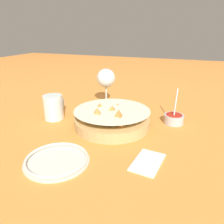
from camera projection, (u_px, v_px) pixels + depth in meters
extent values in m
plane|color=orange|center=(107.00, 124.00, 0.81)|extent=(4.00, 4.00, 0.00)
cylinder|color=tan|center=(112.00, 122.00, 0.78)|extent=(0.27, 0.27, 0.04)
cone|color=beige|center=(112.00, 118.00, 0.78)|extent=(0.27, 0.27, 0.06)
cylinder|color=#3D842D|center=(112.00, 121.00, 0.78)|extent=(0.20, 0.20, 0.01)
pyramid|color=#B77A38|center=(118.00, 109.00, 0.82)|extent=(0.08, 0.08, 0.05)
pyramid|color=#B77A38|center=(100.00, 109.00, 0.81)|extent=(0.07, 0.06, 0.05)
pyramid|color=#B77A38|center=(97.00, 116.00, 0.74)|extent=(0.09, 0.10, 0.06)
pyramid|color=#B77A38|center=(118.00, 118.00, 0.72)|extent=(0.09, 0.09, 0.06)
pyramid|color=#B77A38|center=(112.00, 113.00, 0.77)|extent=(0.08, 0.08, 0.06)
cylinder|color=#B7B7BC|center=(174.00, 119.00, 0.81)|extent=(0.07, 0.07, 0.03)
cylinder|color=red|center=(174.00, 117.00, 0.81)|extent=(0.06, 0.06, 0.02)
cylinder|color=#B7B7BC|center=(175.00, 105.00, 0.80)|extent=(0.06, 0.01, 0.11)
cylinder|color=silver|center=(106.00, 105.00, 1.00)|extent=(0.06, 0.06, 0.00)
cylinder|color=silver|center=(106.00, 95.00, 0.99)|extent=(0.01, 0.01, 0.09)
sphere|color=silver|center=(106.00, 78.00, 0.96)|extent=(0.08, 0.08, 0.08)
sphere|color=#DBD17A|center=(106.00, 80.00, 0.96)|extent=(0.06, 0.06, 0.06)
cylinder|color=silver|center=(53.00, 107.00, 0.84)|extent=(0.07, 0.07, 0.09)
cylinder|color=gold|center=(54.00, 110.00, 0.84)|extent=(0.06, 0.06, 0.07)
torus|color=silver|center=(59.00, 104.00, 0.88)|extent=(0.07, 0.01, 0.07)
cylinder|color=silver|center=(57.00, 161.00, 0.58)|extent=(0.17, 0.17, 0.01)
torus|color=silver|center=(57.00, 159.00, 0.57)|extent=(0.17, 0.17, 0.01)
cube|color=white|center=(148.00, 161.00, 0.57)|extent=(0.12, 0.08, 0.01)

